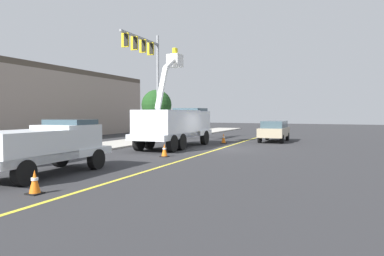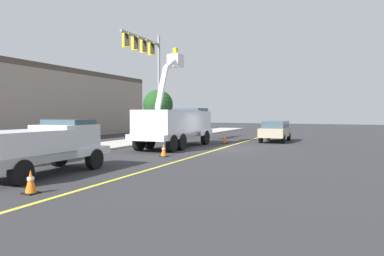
{
  "view_description": "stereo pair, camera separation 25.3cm",
  "coord_description": "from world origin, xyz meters",
  "px_view_note": "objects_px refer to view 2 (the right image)",
  "views": [
    {
      "loc": [
        -21.44,
        -8.98,
        2.31
      ],
      "look_at": [
        -1.65,
        1.15,
        1.4
      ],
      "focal_mm": 33.56,
      "sensor_mm": 36.0,
      "label": 1
    },
    {
      "loc": [
        -21.32,
        -9.21,
        2.31
      ],
      "look_at": [
        -1.65,
        1.15,
        1.4
      ],
      "focal_mm": 33.56,
      "sensor_mm": 36.0,
      "label": 2
    }
  ],
  "objects_px": {
    "service_pickup_truck": "(42,145)",
    "traffic_cone_leading": "(31,182)",
    "traffic_cone_mid_front": "(164,150)",
    "traffic_cone_mid_rear": "(224,138)",
    "passing_minivan": "(276,130)",
    "traffic_signal_mast": "(148,63)",
    "utility_bucket_truck": "(176,124)"
  },
  "relations": [
    {
      "from": "service_pickup_truck",
      "to": "traffic_signal_mast",
      "type": "xyz_separation_m",
      "value": [
        14.31,
        5.05,
        5.18
      ]
    },
    {
      "from": "service_pickup_truck",
      "to": "utility_bucket_truck",
      "type": "bearing_deg",
      "value": 5.25
    },
    {
      "from": "utility_bucket_truck",
      "to": "traffic_cone_mid_front",
      "type": "distance_m",
      "value": 5.51
    },
    {
      "from": "traffic_cone_mid_rear",
      "to": "traffic_signal_mast",
      "type": "distance_m",
      "value": 8.43
    },
    {
      "from": "utility_bucket_truck",
      "to": "passing_minivan",
      "type": "bearing_deg",
      "value": -31.11
    },
    {
      "from": "service_pickup_truck",
      "to": "traffic_cone_leading",
      "type": "relative_size",
      "value": 8.23
    },
    {
      "from": "traffic_cone_mid_front",
      "to": "service_pickup_truck",
      "type": "bearing_deg",
      "value": 171.44
    },
    {
      "from": "traffic_cone_mid_front",
      "to": "traffic_cone_mid_rear",
      "type": "distance_m",
      "value": 9.39
    },
    {
      "from": "traffic_cone_mid_front",
      "to": "traffic_cone_mid_rear",
      "type": "height_order",
      "value": "traffic_cone_mid_rear"
    },
    {
      "from": "utility_bucket_truck",
      "to": "passing_minivan",
      "type": "height_order",
      "value": "utility_bucket_truck"
    },
    {
      "from": "traffic_cone_mid_front",
      "to": "traffic_signal_mast",
      "type": "distance_m",
      "value": 11.28
    },
    {
      "from": "service_pickup_truck",
      "to": "passing_minivan",
      "type": "xyz_separation_m",
      "value": [
        19.72,
        -3.68,
        -0.15
      ]
    },
    {
      "from": "traffic_cone_mid_rear",
      "to": "traffic_signal_mast",
      "type": "relative_size",
      "value": 0.09
    },
    {
      "from": "passing_minivan",
      "to": "traffic_signal_mast",
      "type": "xyz_separation_m",
      "value": [
        -5.42,
        8.73,
        5.33
      ]
    },
    {
      "from": "utility_bucket_truck",
      "to": "traffic_cone_leading",
      "type": "height_order",
      "value": "utility_bucket_truck"
    },
    {
      "from": "traffic_cone_mid_front",
      "to": "traffic_cone_mid_rear",
      "type": "relative_size",
      "value": 0.9
    },
    {
      "from": "traffic_cone_mid_front",
      "to": "traffic_signal_mast",
      "type": "height_order",
      "value": "traffic_signal_mast"
    },
    {
      "from": "traffic_signal_mast",
      "to": "passing_minivan",
      "type": "bearing_deg",
      "value": -58.17
    },
    {
      "from": "traffic_cone_leading",
      "to": "traffic_cone_mid_rear",
      "type": "xyz_separation_m",
      "value": [
        18.63,
        1.74,
        0.04
      ]
    },
    {
      "from": "service_pickup_truck",
      "to": "traffic_cone_mid_rear",
      "type": "distance_m",
      "value": 16.31
    },
    {
      "from": "traffic_signal_mast",
      "to": "utility_bucket_truck",
      "type": "bearing_deg",
      "value": -122.12
    },
    {
      "from": "utility_bucket_truck",
      "to": "traffic_cone_leading",
      "type": "xyz_separation_m",
      "value": [
        -14.17,
        -3.45,
        -1.26
      ]
    },
    {
      "from": "traffic_cone_mid_front",
      "to": "traffic_cone_mid_rear",
      "type": "xyz_separation_m",
      "value": [
        9.38,
        0.41,
        0.04
      ]
    },
    {
      "from": "passing_minivan",
      "to": "traffic_cone_mid_front",
      "type": "height_order",
      "value": "passing_minivan"
    },
    {
      "from": "utility_bucket_truck",
      "to": "traffic_cone_mid_rear",
      "type": "height_order",
      "value": "utility_bucket_truck"
    },
    {
      "from": "traffic_cone_leading",
      "to": "passing_minivan",
      "type": "bearing_deg",
      "value": -3.41
    },
    {
      "from": "service_pickup_truck",
      "to": "passing_minivan",
      "type": "distance_m",
      "value": 20.07
    },
    {
      "from": "passing_minivan",
      "to": "traffic_cone_mid_rear",
      "type": "bearing_deg",
      "value": 138.36
    },
    {
      "from": "utility_bucket_truck",
      "to": "traffic_signal_mast",
      "type": "relative_size",
      "value": 0.96
    },
    {
      "from": "traffic_cone_leading",
      "to": "traffic_cone_mid_rear",
      "type": "distance_m",
      "value": 18.71
    },
    {
      "from": "traffic_cone_leading",
      "to": "traffic_cone_mid_front",
      "type": "xyz_separation_m",
      "value": [
        9.25,
        1.33,
        -0.0
      ]
    },
    {
      "from": "passing_minivan",
      "to": "traffic_cone_mid_front",
      "type": "xyz_separation_m",
      "value": [
        -12.82,
        2.64,
        -0.63
      ]
    }
  ]
}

